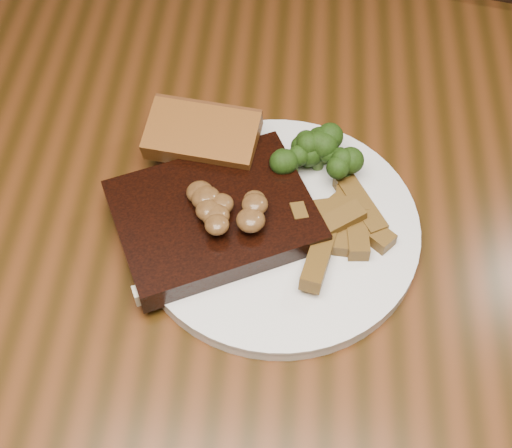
% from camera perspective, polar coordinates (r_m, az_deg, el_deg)
% --- Properties ---
extents(dining_table, '(1.60, 0.90, 0.75)m').
position_cam_1_polar(dining_table, '(0.77, -0.60, -6.06)').
color(dining_table, '#4A250E').
rests_on(dining_table, ground).
extents(chair_far, '(0.53, 0.53, 0.95)m').
position_cam_1_polar(chair_far, '(1.25, 11.21, 13.43)').
color(chair_far, black).
rests_on(chair_far, ground).
extents(plate, '(0.29, 0.29, 0.01)m').
position_cam_1_polar(plate, '(0.70, 1.78, -0.40)').
color(plate, white).
rests_on(plate, dining_table).
extents(steak, '(0.23, 0.21, 0.03)m').
position_cam_1_polar(steak, '(0.69, -3.37, 0.62)').
color(steak, black).
rests_on(steak, plate).
extents(steak_bone, '(0.13, 0.07, 0.02)m').
position_cam_1_polar(steak_bone, '(0.66, -3.95, -4.12)').
color(steak_bone, '#C1B996').
rests_on(steak_bone, plate).
extents(mushroom_pile, '(0.08, 0.08, 0.03)m').
position_cam_1_polar(mushroom_pile, '(0.66, -2.61, 2.08)').
color(mushroom_pile, brown).
rests_on(mushroom_pile, steak).
extents(garlic_bread, '(0.12, 0.08, 0.02)m').
position_cam_1_polar(garlic_bread, '(0.74, -4.23, 6.00)').
color(garlic_bread, brown).
rests_on(garlic_bread, plate).
extents(potato_wedges, '(0.10, 0.10, 0.02)m').
position_cam_1_polar(potato_wedges, '(0.68, 7.92, -1.20)').
color(potato_wedges, brown).
rests_on(potato_wedges, plate).
extents(broccoli_cluster, '(0.07, 0.07, 0.04)m').
position_cam_1_polar(broccoli_cluster, '(0.73, 5.29, 5.75)').
color(broccoli_cluster, '#1B3B0D').
rests_on(broccoli_cluster, plate).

